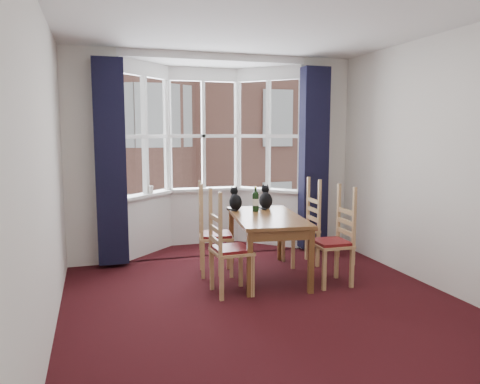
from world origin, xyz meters
name	(u,v)px	position (x,y,z in m)	size (l,w,h in m)	color
floor	(273,312)	(0.00, 0.00, 0.00)	(4.50, 4.50, 0.00)	black
ceiling	(276,13)	(0.00, 0.00, 2.80)	(4.50, 4.50, 0.00)	white
wall_left	(45,175)	(-2.00, 0.00, 1.40)	(4.50, 4.50, 0.00)	silver
wall_right	(450,164)	(2.00, 0.00, 1.40)	(4.50, 4.50, 0.00)	silver
wall_near	(446,204)	(0.00, -2.25, 1.40)	(4.00, 4.00, 0.00)	silver
wall_back_pier_left	(91,158)	(-1.65, 2.25, 1.40)	(0.70, 0.12, 2.80)	silver
wall_back_pier_right	(322,155)	(1.65, 2.25, 1.40)	(0.70, 0.12, 2.80)	silver
bay_window	(207,155)	(0.00, 2.75, 1.40)	(2.76, 0.94, 2.80)	white
curtain_left	(110,163)	(-1.42, 2.07, 1.35)	(0.38, 0.22, 2.60)	black
curtain_right	(314,159)	(1.42, 2.07, 1.35)	(0.38, 0.22, 2.60)	black
dining_table	(267,223)	(0.34, 1.09, 0.66)	(0.96, 1.53, 0.75)	brown
chair_left_near	(223,252)	(-0.33, 0.63, 0.47)	(0.42, 0.44, 0.92)	tan
chair_left_far	(208,236)	(-0.32, 1.38, 0.47)	(0.47, 0.48, 0.92)	tan
chair_right_near	(338,243)	(1.02, 0.59, 0.47)	(0.41, 0.43, 0.92)	tan
chair_right_far	(307,229)	(1.03, 1.45, 0.47)	(0.42, 0.44, 0.92)	tan
cat_left	(235,201)	(0.09, 1.59, 0.87)	(0.17, 0.23, 0.31)	black
cat_right	(266,199)	(0.50, 1.58, 0.87)	(0.22, 0.27, 0.32)	black
wine_bottle	(256,201)	(0.30, 1.41, 0.89)	(0.08, 0.08, 0.32)	black
candle_tall	(151,190)	(-0.86, 2.60, 0.92)	(0.06, 0.06, 0.11)	white
street	(120,233)	(0.00, 32.25, -6.00)	(80.00, 80.00, 0.00)	#333335
tenement_building	(139,135)	(0.00, 14.01, 1.60)	(18.40, 7.80, 15.20)	#915A4A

